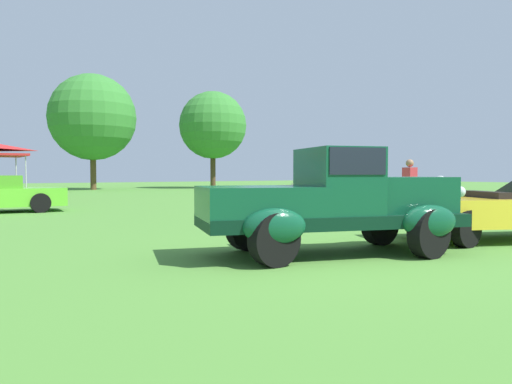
{
  "coord_description": "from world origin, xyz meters",
  "views": [
    {
      "loc": [
        -5.35,
        -5.58,
        1.31
      ],
      "look_at": [
        -0.31,
        1.96,
        0.95
      ],
      "focal_mm": 34.03,
      "sensor_mm": 36.0,
      "label": 1
    }
  ],
  "objects_px": {
    "show_car_cream": "(335,187)",
    "spectator_between_cars": "(409,187)",
    "neighbor_convertible": "(509,210)",
    "feature_pickup_truck": "(333,201)"
  },
  "relations": [
    {
      "from": "feature_pickup_truck",
      "to": "show_car_cream",
      "type": "bearing_deg",
      "value": 46.79
    },
    {
      "from": "show_car_cream",
      "to": "spectator_between_cars",
      "type": "relative_size",
      "value": 2.66
    },
    {
      "from": "feature_pickup_truck",
      "to": "neighbor_convertible",
      "type": "distance_m",
      "value": 4.1
    },
    {
      "from": "feature_pickup_truck",
      "to": "spectator_between_cars",
      "type": "height_order",
      "value": "feature_pickup_truck"
    },
    {
      "from": "neighbor_convertible",
      "to": "show_car_cream",
      "type": "height_order",
      "value": "neighbor_convertible"
    },
    {
      "from": "feature_pickup_truck",
      "to": "neighbor_convertible",
      "type": "relative_size",
      "value": 0.96
    },
    {
      "from": "spectator_between_cars",
      "to": "neighbor_convertible",
      "type": "bearing_deg",
      "value": -116.15
    },
    {
      "from": "spectator_between_cars",
      "to": "feature_pickup_truck",
      "type": "bearing_deg",
      "value": -151.21
    },
    {
      "from": "feature_pickup_truck",
      "to": "neighbor_convertible",
      "type": "bearing_deg",
      "value": -9.16
    },
    {
      "from": "neighbor_convertible",
      "to": "spectator_between_cars",
      "type": "height_order",
      "value": "spectator_between_cars"
    }
  ]
}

